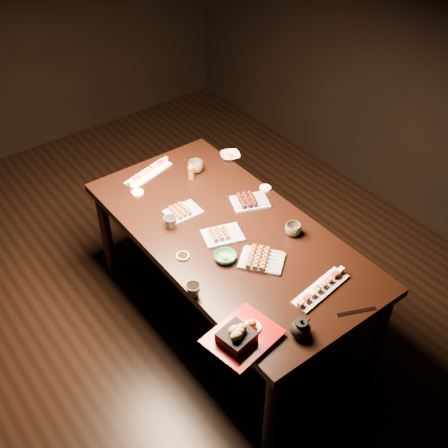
{
  "coord_description": "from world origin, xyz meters",
  "views": [
    {
      "loc": [
        -1.26,
        -2.11,
        2.83
      ],
      "look_at": [
        0.21,
        -0.18,
        0.77
      ],
      "focal_mm": 45.0,
      "sensor_mm": 36.0,
      "label": 1
    }
  ],
  "objects_px": {
    "yakitori_plate_center": "(223,233)",
    "dining_table": "(229,278)",
    "teapot": "(300,327)",
    "teacup_mid_right": "(293,229)",
    "yakitori_plate_left": "(183,209)",
    "edamame_bowl_green": "(225,257)",
    "edamame_bowl_cream": "(230,156)",
    "teacup_far_right": "(196,167)",
    "sushi_platter_near": "(321,287)",
    "sushi_platter_far": "(148,171)",
    "condiment_bottle": "(191,171)",
    "teacup_far_left": "(170,222)",
    "teacup_near_left": "(193,290)",
    "yakitori_plate_right": "(262,258)",
    "tempura_tray": "(243,331)"
  },
  "relations": [
    {
      "from": "tempura_tray",
      "to": "sushi_platter_far",
      "type": "bearing_deg",
      "value": 66.69
    },
    {
      "from": "yakitori_plate_right",
      "to": "yakitori_plate_left",
      "type": "height_order",
      "value": "yakitori_plate_right"
    },
    {
      "from": "tempura_tray",
      "to": "teapot",
      "type": "distance_m",
      "value": 0.27
    },
    {
      "from": "sushi_platter_far",
      "to": "teacup_near_left",
      "type": "xyz_separation_m",
      "value": [
        -0.37,
        -1.03,
        0.01
      ]
    },
    {
      "from": "dining_table",
      "to": "teacup_far_right",
      "type": "distance_m",
      "value": 0.75
    },
    {
      "from": "dining_table",
      "to": "teacup_mid_right",
      "type": "xyz_separation_m",
      "value": [
        0.27,
        -0.23,
        0.41
      ]
    },
    {
      "from": "yakitori_plate_center",
      "to": "teapot",
      "type": "height_order",
      "value": "teapot"
    },
    {
      "from": "teacup_near_left",
      "to": "teapot",
      "type": "height_order",
      "value": "teapot"
    },
    {
      "from": "dining_table",
      "to": "yakitori_plate_center",
      "type": "relative_size",
      "value": 8.35
    },
    {
      "from": "teacup_mid_right",
      "to": "teacup_far_right",
      "type": "distance_m",
      "value": 0.83
    },
    {
      "from": "teacup_mid_right",
      "to": "teacup_far_right",
      "type": "relative_size",
      "value": 0.93
    },
    {
      "from": "dining_table",
      "to": "teacup_far_left",
      "type": "distance_m",
      "value": 0.53
    },
    {
      "from": "yakitori_plate_right",
      "to": "sushi_platter_far",
      "type": "bearing_deg",
      "value": 144.78
    },
    {
      "from": "edamame_bowl_green",
      "to": "teacup_mid_right",
      "type": "bearing_deg",
      "value": -8.68
    },
    {
      "from": "teacup_mid_right",
      "to": "edamame_bowl_green",
      "type": "bearing_deg",
      "value": 171.32
    },
    {
      "from": "yakitori_plate_left",
      "to": "tempura_tray",
      "type": "bearing_deg",
      "value": -106.14
    },
    {
      "from": "sushi_platter_far",
      "to": "teacup_mid_right",
      "type": "distance_m",
      "value": 1.05
    },
    {
      "from": "teapot",
      "to": "condiment_bottle",
      "type": "relative_size",
      "value": 0.99
    },
    {
      "from": "yakitori_plate_center",
      "to": "edamame_bowl_green",
      "type": "relative_size",
      "value": 1.8
    },
    {
      "from": "sushi_platter_near",
      "to": "yakitori_plate_left",
      "type": "xyz_separation_m",
      "value": [
        -0.21,
        0.93,
        0.0
      ]
    },
    {
      "from": "edamame_bowl_cream",
      "to": "teapot",
      "type": "relative_size",
      "value": 1.09
    },
    {
      "from": "edamame_bowl_green",
      "to": "condiment_bottle",
      "type": "xyz_separation_m",
      "value": [
        0.28,
        0.72,
        0.04
      ]
    },
    {
      "from": "edamame_bowl_green",
      "to": "teapot",
      "type": "xyz_separation_m",
      "value": [
        -0.03,
        -0.6,
        0.03
      ]
    },
    {
      "from": "teacup_near_left",
      "to": "teacup_far_left",
      "type": "bearing_deg",
      "value": 68.93
    },
    {
      "from": "yakitori_plate_center",
      "to": "dining_table",
      "type": "bearing_deg",
      "value": 30.1
    },
    {
      "from": "yakitori_plate_center",
      "to": "teacup_far_left",
      "type": "distance_m",
      "value": 0.31
    },
    {
      "from": "sushi_platter_far",
      "to": "teapot",
      "type": "distance_m",
      "value": 1.53
    },
    {
      "from": "yakitori_plate_right",
      "to": "teapot",
      "type": "bearing_deg",
      "value": -57.94
    },
    {
      "from": "dining_table",
      "to": "teacup_far_right",
      "type": "xyz_separation_m",
      "value": [
        0.19,
        0.59,
        0.41
      ]
    },
    {
      "from": "teacup_mid_right",
      "to": "tempura_tray",
      "type": "bearing_deg",
      "value": -149.33
    },
    {
      "from": "teacup_far_right",
      "to": "edamame_bowl_green",
      "type": "bearing_deg",
      "value": -114.27
    },
    {
      "from": "sushi_platter_far",
      "to": "edamame_bowl_cream",
      "type": "height_order",
      "value": "sushi_platter_far"
    },
    {
      "from": "teacup_far_right",
      "to": "condiment_bottle",
      "type": "relative_size",
      "value": 0.81
    },
    {
      "from": "edamame_bowl_cream",
      "to": "teacup_far_right",
      "type": "bearing_deg",
      "value": 178.51
    },
    {
      "from": "yakitori_plate_center",
      "to": "teacup_far_right",
      "type": "height_order",
      "value": "teacup_far_right"
    },
    {
      "from": "yakitori_plate_left",
      "to": "teacup_near_left",
      "type": "height_order",
      "value": "teacup_near_left"
    },
    {
      "from": "teacup_near_left",
      "to": "teapot",
      "type": "xyz_separation_m",
      "value": [
        0.25,
        -0.5,
        0.01
      ]
    },
    {
      "from": "condiment_bottle",
      "to": "teacup_far_left",
      "type": "bearing_deg",
      "value": -138.76
    },
    {
      "from": "yakitori_plate_center",
      "to": "teapot",
      "type": "xyz_separation_m",
      "value": [
        -0.13,
        -0.76,
        0.02
      ]
    },
    {
      "from": "sushi_platter_near",
      "to": "condiment_bottle",
      "type": "height_order",
      "value": "condiment_bottle"
    },
    {
      "from": "dining_table",
      "to": "yakitori_plate_left",
      "type": "height_order",
      "value": "yakitori_plate_left"
    },
    {
      "from": "edamame_bowl_cream",
      "to": "teacup_far_left",
      "type": "bearing_deg",
      "value": -153.2
    },
    {
      "from": "tempura_tray",
      "to": "teacup_mid_right",
      "type": "bearing_deg",
      "value": 21.2
    },
    {
      "from": "yakitori_plate_left",
      "to": "edamame_bowl_green",
      "type": "distance_m",
      "value": 0.47
    },
    {
      "from": "yakitori_plate_left",
      "to": "teacup_mid_right",
      "type": "distance_m",
      "value": 0.65
    },
    {
      "from": "sushi_platter_near",
      "to": "teacup_far_right",
      "type": "xyz_separation_m",
      "value": [
        0.1,
        1.23,
        0.02
      ]
    },
    {
      "from": "teacup_far_left",
      "to": "condiment_bottle",
      "type": "bearing_deg",
      "value": 41.24
    },
    {
      "from": "yakitori_plate_center",
      "to": "edamame_bowl_green",
      "type": "bearing_deg",
      "value": -104.57
    },
    {
      "from": "tempura_tray",
      "to": "dining_table",
      "type": "bearing_deg",
      "value": 47.51
    },
    {
      "from": "edamame_bowl_green",
      "to": "dining_table",
      "type": "bearing_deg",
      "value": 46.86
    }
  ]
}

